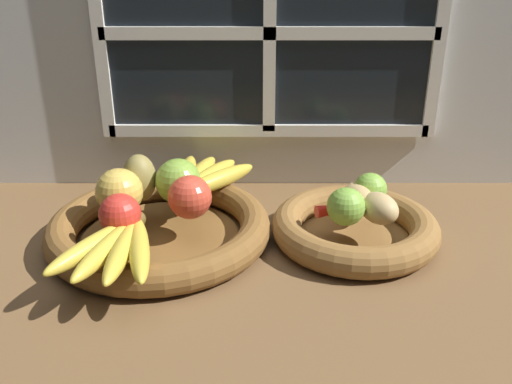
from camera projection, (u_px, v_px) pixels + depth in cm
name	position (u px, v px, depth cm)	size (l,w,h in cm)	color
ground_plane	(270.00, 259.00, 91.13)	(140.00, 90.00, 3.00)	brown
back_wall	(268.00, 48.00, 106.20)	(140.00, 4.60, 55.00)	silver
fruit_bowl_left	(158.00, 228.00, 92.80)	(37.58, 37.58, 5.11)	brown
fruit_bowl_right	(353.00, 228.00, 92.87)	(28.16, 28.16, 5.11)	brown
apple_golden_left	(118.00, 192.00, 90.37)	(7.81, 7.81, 7.81)	gold
apple_green_back	(177.00, 181.00, 94.35)	(7.87, 7.87, 7.87)	#7AA338
apple_red_right	(189.00, 197.00, 89.16)	(7.22, 7.22, 7.22)	#CC422D
apple_red_front	(119.00, 214.00, 84.25)	(6.52, 6.52, 6.52)	red
pear_brown	(138.00, 178.00, 94.88)	(6.12, 5.76, 8.45)	olive
banana_bunch_front	(115.00, 247.00, 78.77)	(15.97, 19.98, 2.96)	gold
banana_bunch_back	(201.00, 177.00, 101.92)	(15.13, 19.63, 3.27)	gold
potato_small	(378.00, 208.00, 88.00)	(7.25, 5.28, 4.99)	tan
potato_large	(356.00, 200.00, 90.71)	(6.72, 4.85, 5.09)	tan
potato_back	(362.00, 192.00, 94.63)	(7.37, 4.73, 4.33)	tan
lime_near	(345.00, 207.00, 87.17)	(6.17, 6.17, 6.17)	#7AAD3D
lime_far	(369.00, 189.00, 93.90)	(5.73, 5.73, 5.73)	#7AAD3D
chili_pepper	(348.00, 207.00, 91.58)	(2.08, 2.08, 11.72)	red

